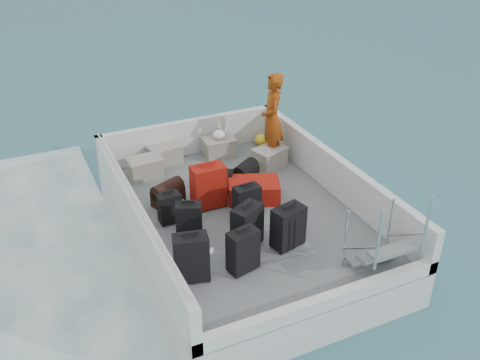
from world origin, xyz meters
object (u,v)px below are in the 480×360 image
at_px(suitcase_4, 247,227).
at_px(suitcase_3, 243,251).
at_px(crate_1, 165,155).
at_px(crate_0, 145,168).
at_px(suitcase_5, 208,187).
at_px(suitcase_8, 254,190).
at_px(passenger, 272,119).
at_px(suitcase_2, 170,208).
at_px(suitcase_1, 189,221).
at_px(suitcase_0, 191,259).
at_px(crate_3, 270,158).
at_px(suitcase_7, 247,203).
at_px(crate_2, 219,148).
at_px(suitcase_6, 288,227).

bearing_deg(suitcase_4, suitcase_3, -148.71).
bearing_deg(crate_1, crate_0, -144.89).
relative_size(suitcase_5, crate_1, 1.30).
xyz_separation_m(suitcase_8, passenger, (0.93, 1.12, 0.70)).
xyz_separation_m(suitcase_2, suitcase_8, (1.51, 0.08, -0.09)).
bearing_deg(suitcase_1, suitcase_0, -84.94).
relative_size(crate_0, crate_3, 0.99).
relative_size(suitcase_1, suitcase_7, 1.01).
bearing_deg(suitcase_8, suitcase_5, 104.68).
height_order(suitcase_0, crate_3, suitcase_0).
relative_size(suitcase_3, suitcase_8, 0.75).
bearing_deg(crate_0, suitcase_7, -61.74).
relative_size(suitcase_4, suitcase_7, 1.19).
distance_m(suitcase_3, passenger, 3.39).
height_order(suitcase_1, suitcase_7, suitcase_1).
distance_m(crate_0, passenger, 2.50).
distance_m(suitcase_8, passenger, 1.62).
bearing_deg(passenger, suitcase_3, -14.84).
distance_m(suitcase_4, crate_0, 2.80).
xyz_separation_m(crate_2, crate_3, (0.70, -0.80, 0.00)).
bearing_deg(suitcase_0, suitcase_5, 73.67).
xyz_separation_m(suitcase_0, suitcase_8, (1.68, 1.53, -0.19)).
bearing_deg(crate_0, suitcase_2, -92.47).
distance_m(suitcase_4, crate_2, 3.00).
relative_size(suitcase_1, suitcase_6, 0.88).
height_order(suitcase_2, crate_2, suitcase_2).
relative_size(suitcase_2, suitcase_3, 0.79).
bearing_deg(crate_3, suitcase_7, -129.39).
height_order(crate_2, passenger, passenger).
relative_size(suitcase_4, suitcase_6, 1.04).
distance_m(suitcase_7, crate_1, 2.43).
bearing_deg(crate_0, passenger, -9.72).
bearing_deg(suitcase_3, suitcase_6, 3.19).
height_order(suitcase_3, suitcase_4, suitcase_4).
bearing_deg(suitcase_7, crate_1, 101.66).
bearing_deg(crate_2, crate_1, 172.36).
bearing_deg(suitcase_6, crate_1, 90.65).
height_order(suitcase_2, suitcase_6, suitcase_6).
xyz_separation_m(suitcase_3, crate_1, (0.02, 3.51, -0.15)).
relative_size(suitcase_5, crate_0, 1.31).
bearing_deg(suitcase_2, suitcase_3, -73.23).
bearing_deg(crate_0, crate_2, 7.41).
bearing_deg(suitcase_0, suitcase_8, 54.94).
xyz_separation_m(suitcase_3, passenger, (1.90, 2.76, 0.55)).
distance_m(suitcase_7, crate_2, 2.26).
bearing_deg(suitcase_3, crate_2, 59.99).
xyz_separation_m(suitcase_2, crate_0, (0.07, 1.61, -0.08)).
distance_m(suitcase_7, passenger, 2.14).
relative_size(suitcase_2, suitcase_8, 0.60).
xyz_separation_m(suitcase_6, crate_2, (0.24, 3.13, -0.16)).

